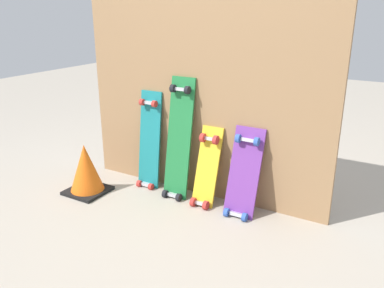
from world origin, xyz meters
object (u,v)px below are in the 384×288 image
(skateboard_teal, at_px, (149,144))
(skateboard_purple, at_px, (243,177))
(traffic_cone, at_px, (86,169))
(skateboard_yellow, at_px, (206,171))
(skateboard_green, at_px, (179,143))

(skateboard_teal, xyz_separation_m, skateboard_purple, (0.83, -0.05, -0.08))
(traffic_cone, bearing_deg, skateboard_purple, 14.90)
(skateboard_teal, bearing_deg, skateboard_purple, -3.48)
(skateboard_purple, bearing_deg, traffic_cone, -165.10)
(skateboard_yellow, distance_m, skateboard_purple, 0.29)
(skateboard_teal, xyz_separation_m, traffic_cone, (-0.35, -0.37, -0.16))
(skateboard_green, height_order, skateboard_purple, skateboard_green)
(skateboard_green, height_order, skateboard_yellow, skateboard_green)
(skateboard_yellow, xyz_separation_m, skateboard_purple, (0.29, -0.00, 0.02))
(skateboard_teal, height_order, traffic_cone, skateboard_teal)
(skateboard_yellow, relative_size, traffic_cone, 1.60)
(skateboard_green, xyz_separation_m, skateboard_yellow, (0.25, -0.02, -0.17))
(skateboard_green, distance_m, skateboard_purple, 0.56)
(skateboard_green, height_order, traffic_cone, skateboard_green)
(skateboard_purple, xyz_separation_m, traffic_cone, (-1.18, -0.31, -0.08))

